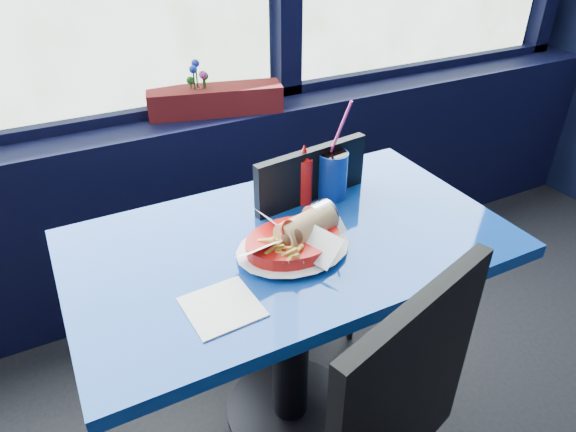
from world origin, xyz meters
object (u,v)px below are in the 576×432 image
object	(u,v)px
near_table	(291,288)
soda_cup	(332,174)
flower_vase	(200,98)
food_basket	(295,240)
ketchup_bottle	(304,177)
chair_near_back	(297,237)
planter_box	(215,100)

from	to	relation	value
near_table	soda_cup	world-z (taller)	soda_cup
flower_vase	food_basket	world-z (taller)	flower_vase
food_basket	soda_cup	distance (m)	0.32
near_table	food_basket	size ratio (longest dim) A/B	3.98
food_basket	ketchup_bottle	bearing A→B (deg)	66.79
chair_near_back	food_basket	bearing A→B (deg)	52.47
chair_near_back	planter_box	distance (m)	0.68
chair_near_back	soda_cup	bearing A→B (deg)	102.44
food_basket	planter_box	bearing A→B (deg)	92.60
near_table	chair_near_back	bearing A→B (deg)	58.20
near_table	planter_box	distance (m)	0.92
chair_near_back	food_basket	size ratio (longest dim) A/B	3.05
near_table	food_basket	distance (m)	0.23
chair_near_back	soda_cup	xyz separation A→B (m)	(0.05, -0.13, 0.30)
flower_vase	food_basket	distance (m)	0.95
planter_box	ketchup_bottle	size ratio (longest dim) A/B	2.75
ketchup_bottle	food_basket	bearing A→B (deg)	-123.86
chair_near_back	near_table	bearing A→B (deg)	50.22
flower_vase	chair_near_back	bearing A→B (deg)	-78.83
near_table	chair_near_back	distance (m)	0.33
ketchup_bottle	near_table	bearing A→B (deg)	-128.87
near_table	ketchup_bottle	distance (m)	0.33
chair_near_back	ketchup_bottle	distance (m)	0.33
ketchup_bottle	soda_cup	xyz separation A→B (m)	(0.09, -0.01, -0.01)
chair_near_back	planter_box	xyz separation A→B (m)	(-0.06, 0.59, 0.32)
near_table	ketchup_bottle	bearing A→B (deg)	51.13
near_table	food_basket	xyz separation A→B (m)	(-0.02, -0.06, 0.22)
flower_vase	ketchup_bottle	distance (m)	0.73
near_table	food_basket	bearing A→B (deg)	-107.96
chair_near_back	soda_cup	size ratio (longest dim) A/B	2.91
planter_box	ketchup_bottle	bearing A→B (deg)	-74.88
ketchup_bottle	soda_cup	distance (m)	0.10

